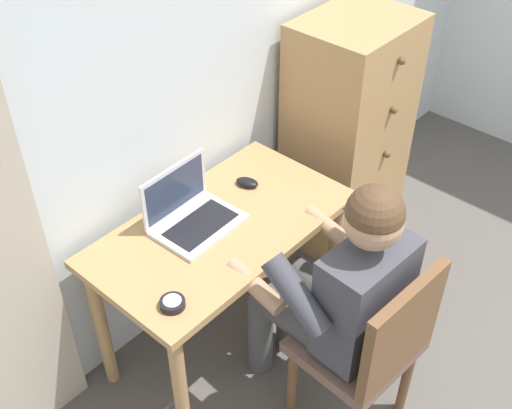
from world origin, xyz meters
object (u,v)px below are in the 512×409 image
Objects in this scene: desk at (222,247)px; desk_clock at (173,303)px; dresser at (347,136)px; laptop at (191,213)px; person_seated at (337,287)px; computer_mouse at (247,182)px; chair at (371,346)px.

desk_clock reaches higher than desk.
desk is at bearing 22.43° from desk_clock.
dresser reaches higher than desk.
dresser is 1.08m from laptop.
dresser is at bearing 33.14° from person_seated.
chair is at bearing -122.10° from computer_mouse.
dresser reaches higher than desk_clock.
dresser is 0.75m from computer_mouse.
dresser is at bearing -19.34° from computer_mouse.
desk is 0.21m from laptop.
desk is at bearing -178.46° from computer_mouse.
dresser reaches higher than person_seated.
person_seated is 3.46× the size of laptop.
chair is at bearing -139.93° from dresser.
dresser is 1.10m from person_seated.
desk is at bearing -55.99° from laptop.
laptop is at bearing 37.70° from desk_clock.
desk_clock is (-0.49, 0.53, 0.25)m from chair.
person_seated is at bearing -146.86° from dresser.
laptop reaches higher than desk.
chair is 9.83× the size of desk_clock.
desk_clock is (-0.42, -0.17, 0.13)m from desk.
person_seated is 0.61m from desk_clock.
person_seated is at bearing -81.42° from desk.
dresser is 3.59× the size of laptop.
chair is 8.85× the size of computer_mouse.
computer_mouse is at bearing 179.05° from dresser.
desk_clock is at bearing -157.57° from desk.
laptop is (-0.15, 0.62, 0.10)m from person_seated.
chair is (-0.93, -0.79, -0.13)m from dresser.
desk is 0.53m from person_seated.
computer_mouse is 0.73m from desk_clock.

